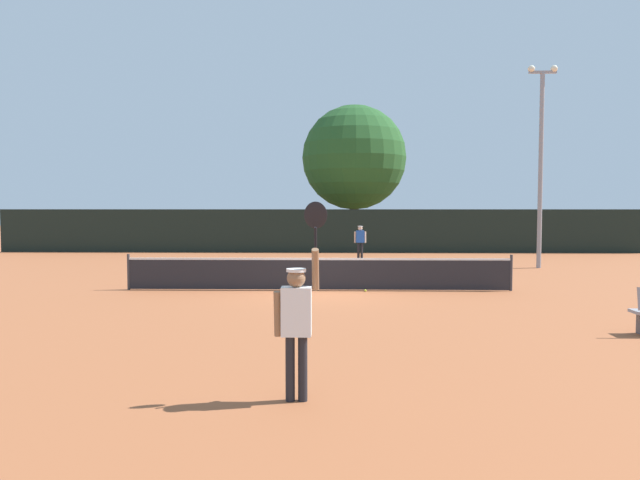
# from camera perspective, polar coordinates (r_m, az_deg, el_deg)

# --- Properties ---
(ground_plane) EXTENTS (120.00, 120.00, 0.00)m
(ground_plane) POSITION_cam_1_polar(r_m,az_deg,el_deg) (17.55, -0.16, -4.88)
(ground_plane) COLOR #9E5633
(tennis_net) EXTENTS (11.46, 0.08, 1.07)m
(tennis_net) POSITION_cam_1_polar(r_m,az_deg,el_deg) (17.49, -0.16, -3.22)
(tennis_net) COLOR #232328
(tennis_net) RESTS_ON ground
(perimeter_fence) EXTENTS (35.78, 0.12, 2.35)m
(perimeter_fence) POSITION_cam_1_polar(r_m,az_deg,el_deg) (31.96, 0.53, 0.89)
(perimeter_fence) COLOR black
(perimeter_fence) RESTS_ON ground
(player_serving) EXTENTS (0.68, 0.40, 2.55)m
(player_serving) POSITION_cam_1_polar(r_m,az_deg,el_deg) (7.52, -2.22, -7.11)
(player_serving) COLOR white
(player_serving) RESTS_ON ground
(player_receiving) EXTENTS (0.57, 0.23, 1.57)m
(player_receiving) POSITION_cam_1_polar(r_m,az_deg,el_deg) (28.13, 3.91, 0.11)
(player_receiving) COLOR blue
(player_receiving) RESTS_ON ground
(tennis_ball) EXTENTS (0.07, 0.07, 0.07)m
(tennis_ball) POSITION_cam_1_polar(r_m,az_deg,el_deg) (17.30, 4.42, -4.90)
(tennis_ball) COLOR #CCE033
(tennis_ball) RESTS_ON ground
(light_pole) EXTENTS (1.18, 0.28, 8.13)m
(light_pole) POSITION_cam_1_polar(r_m,az_deg,el_deg) (25.49, 20.63, 7.86)
(light_pole) COLOR gray
(light_pole) RESTS_ON ground
(large_tree) EXTENTS (6.28, 6.28, 8.60)m
(large_tree) POSITION_cam_1_polar(r_m,az_deg,el_deg) (35.87, 3.34, 7.96)
(large_tree) COLOR brown
(large_tree) RESTS_ON ground
(parked_car_near) EXTENTS (2.32, 4.37, 1.69)m
(parked_car_near) POSITION_cam_1_polar(r_m,az_deg,el_deg) (39.08, -11.79, 0.66)
(parked_car_near) COLOR #B7B7BC
(parked_car_near) RESTS_ON ground
(parked_car_mid) EXTENTS (2.43, 4.41, 1.69)m
(parked_car_mid) POSITION_cam_1_polar(r_m,az_deg,el_deg) (37.99, 3.64, 0.65)
(parked_car_mid) COLOR black
(parked_car_mid) RESTS_ON ground
(parked_car_far) EXTENTS (2.37, 4.39, 1.69)m
(parked_car_far) POSITION_cam_1_polar(r_m,az_deg,el_deg) (40.74, 9.61, 0.78)
(parked_car_far) COLOR white
(parked_car_far) RESTS_ON ground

